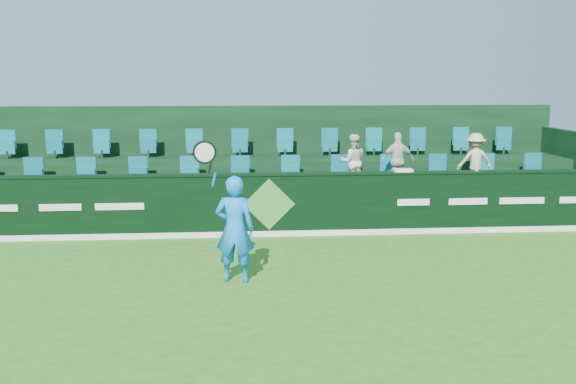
{
  "coord_description": "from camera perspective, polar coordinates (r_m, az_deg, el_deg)",
  "views": [
    {
      "loc": [
        -0.61,
        -9.35,
        3.29
      ],
      "look_at": [
        0.32,
        2.8,
        1.15
      ],
      "focal_mm": 40.0,
      "sensor_mm": 36.0,
      "label": 1
    }
  ],
  "objects": [
    {
      "name": "sponsor_hoarding",
      "position": [
        13.62,
        -1.71,
        -1.12
      ],
      "size": [
        16.0,
        0.25,
        1.35
      ],
      "color": "black",
      "rests_on": "ground"
    },
    {
      "name": "spectator_middle",
      "position": [
        15.04,
        9.74,
        2.79
      ],
      "size": [
        0.76,
        0.32,
        1.3
      ],
      "primitive_type": "imported",
      "rotation": [
        0.0,
        0.0,
        3.15
      ],
      "color": "silver",
      "rests_on": "stand_tier_front"
    },
    {
      "name": "stand_tier_back",
      "position": [
        16.57,
        -2.2,
        0.79
      ],
      "size": [
        16.0,
        1.8,
        1.3
      ],
      "primitive_type": "cube",
      "color": "black",
      "rests_on": "ground"
    },
    {
      "name": "tennis_player",
      "position": [
        10.51,
        -4.79,
        -3.21
      ],
      "size": [
        1.04,
        0.53,
        2.39
      ],
      "color": "#0E79EE",
      "rests_on": "ground"
    },
    {
      "name": "seat_row_front",
      "position": [
        15.03,
        -1.99,
        1.57
      ],
      "size": [
        13.5,
        0.5,
        0.6
      ],
      "primitive_type": "cube",
      "color": "#0E6D7C",
      "rests_on": "stand_tier_front"
    },
    {
      "name": "ground",
      "position": [
        9.93,
        -0.6,
        -9.38
      ],
      "size": [
        60.0,
        60.0,
        0.0
      ],
      "primitive_type": "plane",
      "color": "#316A19",
      "rests_on": "ground"
    },
    {
      "name": "stand_rear",
      "position": [
        16.93,
        -2.27,
        2.92
      ],
      "size": [
        16.0,
        4.1,
        2.6
      ],
      "color": "black",
      "rests_on": "ground"
    },
    {
      "name": "stand_tier_front",
      "position": [
        14.75,
        -1.91,
        -1.35
      ],
      "size": [
        16.0,
        2.0,
        0.8
      ],
      "primitive_type": "cube",
      "color": "black",
      "rests_on": "ground"
    },
    {
      "name": "spectator_right",
      "position": [
        15.59,
        16.29,
        2.72
      ],
      "size": [
        0.82,
        0.47,
        1.27
      ],
      "primitive_type": "imported",
      "rotation": [
        0.0,
        0.0,
        3.14
      ],
      "color": "#CEB491",
      "rests_on": "stand_tier_front"
    },
    {
      "name": "drinks_bottle",
      "position": [
        14.41,
        16.44,
        2.31
      ],
      "size": [
        0.08,
        0.08,
        0.25
      ],
      "primitive_type": "cylinder",
      "color": "silver",
      "rests_on": "sponsor_hoarding"
    },
    {
      "name": "seat_row_back",
      "position": [
        16.75,
        -2.27,
        4.16
      ],
      "size": [
        13.5,
        0.5,
        0.6
      ],
      "primitive_type": "cube",
      "color": "#0E6D7C",
      "rests_on": "stand_tier_back"
    },
    {
      "name": "spectator_left",
      "position": [
        14.82,
        5.78,
        2.7
      ],
      "size": [
        0.63,
        0.49,
        1.26
      ],
      "primitive_type": "imported",
      "rotation": [
        0.0,
        0.0,
        3.11
      ],
      "color": "silver",
      "rests_on": "stand_tier_front"
    },
    {
      "name": "towel",
      "position": [
        13.93,
        10.16,
        1.92
      ],
      "size": [
        0.4,
        0.26,
        0.06
      ],
      "primitive_type": "cube",
      "color": "silver",
      "rests_on": "sponsor_hoarding"
    }
  ]
}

